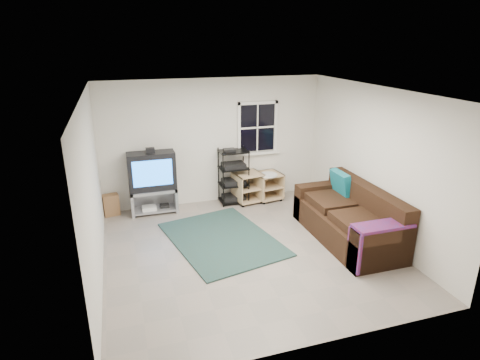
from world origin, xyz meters
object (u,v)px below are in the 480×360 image
object	(u,v)px
side_table_left	(247,186)
sofa	(350,219)
side_table_right	(267,184)
av_rack	(234,180)
tv_unit	(152,178)

from	to	relation	value
side_table_left	sofa	xyz separation A→B (m)	(1.17, -2.17, 0.02)
side_table_right	sofa	bearing A→B (deg)	-71.82
side_table_left	side_table_right	xyz separation A→B (m)	(0.46, -0.01, -0.00)
side_table_left	sofa	world-z (taller)	sofa
av_rack	side_table_right	world-z (taller)	av_rack
tv_unit	side_table_left	bearing A→B (deg)	0.03
side_table_right	sofa	distance (m)	2.27
tv_unit	sofa	distance (m)	3.83
tv_unit	side_table_left	size ratio (longest dim) A/B	2.08
av_rack	sofa	distance (m)	2.63
av_rack	side_table_right	xyz separation A→B (m)	(0.75, -0.03, -0.17)
side_table_left	sofa	distance (m)	2.46
sofa	tv_unit	bearing A→B (deg)	145.37
side_table_left	side_table_right	world-z (taller)	side_table_left
tv_unit	av_rack	size ratio (longest dim) A/B	1.14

